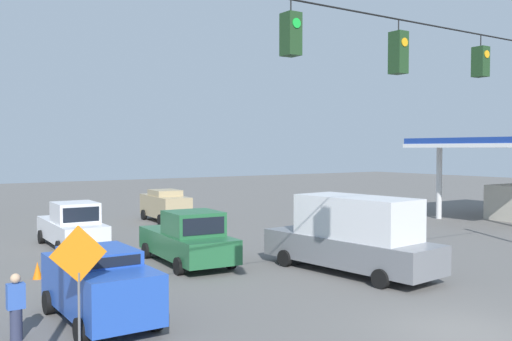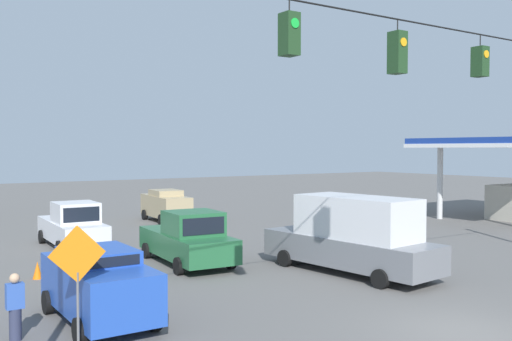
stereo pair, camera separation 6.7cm
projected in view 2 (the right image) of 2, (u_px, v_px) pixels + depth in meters
ground_plane at (464, 333)px, 13.93m from camera, size 140.00×140.00×0.00m
overhead_signal_span at (440, 118)px, 14.35m from camera, size 21.40×0.38×8.48m
box_truck_grey_crossing_near at (352, 235)px, 20.62m from camera, size 2.91×7.14×2.80m
sedan_tan_oncoming_deep at (166, 205)px, 35.25m from camera, size 2.19×4.71×1.97m
pickup_truck_white_withflow_far at (73, 226)px, 25.91m from camera, size 2.31×5.66×2.12m
pickup_truck_green_withflow_mid at (188, 239)px, 22.23m from camera, size 2.63×5.62×2.12m
sedan_blue_parked_shoulder at (98, 284)px, 14.82m from camera, size 2.09×4.59×1.92m
traffic_cone_nearest at (104, 321)px, 13.94m from camera, size 0.33×0.33×0.60m
traffic_cone_second at (79, 299)px, 15.98m from camera, size 0.33×0.33×0.60m
traffic_cone_third at (58, 282)px, 18.04m from camera, size 0.33×0.33×0.60m
traffic_cone_fourth at (37, 270)px, 19.76m from camera, size 0.33×0.33×0.60m
work_zone_sign at (77, 264)px, 12.51m from camera, size 1.27×0.06×2.84m
pedestrian at (15, 307)px, 13.39m from camera, size 0.40×0.28×1.59m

